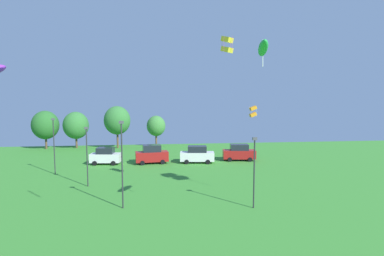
# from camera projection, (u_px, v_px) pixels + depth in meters

# --- Properties ---
(kite_flying_1) EXTENTS (1.14, 1.15, 1.45)m
(kite_flying_1) POSITION_uv_depth(u_px,v_px,m) (227.00, 45.00, 25.58)
(kite_flying_1) COLOR yellow
(kite_flying_5) EXTENTS (0.91, 0.80, 1.58)m
(kite_flying_5) POSITION_uv_depth(u_px,v_px,m) (253.00, 111.00, 40.46)
(kite_flying_5) COLOR orange
(kite_flying_6) EXTENTS (1.28, 2.80, 1.71)m
(kite_flying_6) POSITION_uv_depth(u_px,v_px,m) (263.00, 48.00, 18.87)
(kite_flying_6) COLOR green
(parked_car_leftmost) EXTENTS (4.28, 2.34, 2.35)m
(parked_car_leftmost) POSITION_uv_depth(u_px,v_px,m) (106.00, 156.00, 41.68)
(parked_car_leftmost) COLOR silver
(parked_car_leftmost) RESTS_ON ground
(parked_car_second_from_left) EXTENTS (4.70, 2.40, 2.65)m
(parked_car_second_from_left) POSITION_uv_depth(u_px,v_px,m) (152.00, 154.00, 42.14)
(parked_car_second_from_left) COLOR maroon
(parked_car_second_from_left) RESTS_ON ground
(parked_car_third_from_left) EXTENTS (4.97, 2.42, 2.43)m
(parked_car_third_from_left) POSITION_uv_depth(u_px,v_px,m) (197.00, 155.00, 42.57)
(parked_car_third_from_left) COLOR silver
(parked_car_third_from_left) RESTS_ON ground
(parked_car_rightmost_in_row) EXTENTS (4.92, 2.37, 2.44)m
(parked_car_rightmost_in_row) POSITION_uv_depth(u_px,v_px,m) (239.00, 153.00, 44.24)
(parked_car_rightmost_in_row) COLOR maroon
(parked_car_rightmost_in_row) RESTS_ON ground
(light_post_0) EXTENTS (0.36, 0.20, 5.89)m
(light_post_0) POSITION_uv_depth(u_px,v_px,m) (254.00, 168.00, 24.41)
(light_post_0) COLOR #2D2D33
(light_post_0) RESTS_ON ground
(light_post_1) EXTENTS (0.36, 0.20, 6.18)m
(light_post_1) POSITION_uv_depth(u_px,v_px,m) (87.00, 153.00, 30.67)
(light_post_1) COLOR #2D2D33
(light_post_1) RESTS_ON ground
(light_post_2) EXTENTS (0.36, 0.20, 7.23)m
(light_post_2) POSITION_uv_depth(u_px,v_px,m) (122.00, 160.00, 24.30)
(light_post_2) COLOR #2D2D33
(light_post_2) RESTS_ON ground
(light_post_3) EXTENTS (0.36, 0.20, 6.77)m
(light_post_3) POSITION_uv_depth(u_px,v_px,m) (54.00, 143.00, 35.74)
(light_post_3) COLOR #2D2D33
(light_post_3) RESTS_ON ground
(treeline_tree_0) EXTENTS (4.77, 4.77, 7.02)m
(treeline_tree_0) POSITION_uv_depth(u_px,v_px,m) (45.00, 125.00, 54.80)
(treeline_tree_0) COLOR brown
(treeline_tree_0) RESTS_ON ground
(treeline_tree_1) EXTENTS (4.62, 4.62, 6.80)m
(treeline_tree_1) POSITION_uv_depth(u_px,v_px,m) (76.00, 125.00, 55.71)
(treeline_tree_1) COLOR brown
(treeline_tree_1) RESTS_ON ground
(treeline_tree_2) EXTENTS (4.84, 4.84, 7.86)m
(treeline_tree_2) POSITION_uv_depth(u_px,v_px,m) (117.00, 120.00, 55.71)
(treeline_tree_2) COLOR brown
(treeline_tree_2) RESTS_ON ground
(treeline_tree_3) EXTENTS (3.63, 3.63, 5.95)m
(treeline_tree_3) POSITION_uv_depth(u_px,v_px,m) (156.00, 126.00, 58.28)
(treeline_tree_3) COLOR brown
(treeline_tree_3) RESTS_ON ground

